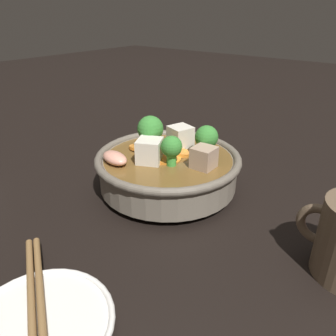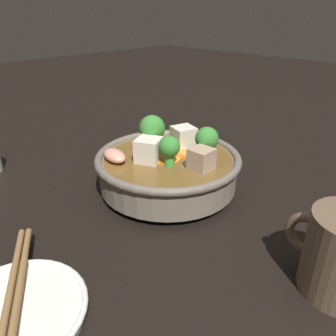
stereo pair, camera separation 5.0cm
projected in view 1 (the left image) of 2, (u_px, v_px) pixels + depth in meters
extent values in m
plane|color=black|center=(168.00, 189.00, 0.51)|extent=(3.00, 3.00, 0.00)
cylinder|color=slate|center=(168.00, 186.00, 0.51)|extent=(0.11, 0.11, 0.01)
cylinder|color=slate|center=(168.00, 171.00, 0.50)|extent=(0.21, 0.21, 0.04)
torus|color=#685F52|center=(168.00, 157.00, 0.49)|extent=(0.22, 0.22, 0.01)
cylinder|color=brown|center=(168.00, 165.00, 0.50)|extent=(0.19, 0.19, 0.02)
cylinder|color=orange|center=(165.00, 156.00, 0.49)|extent=(0.05, 0.05, 0.02)
cylinder|color=orange|center=(140.00, 147.00, 0.52)|extent=(0.05, 0.05, 0.01)
cylinder|color=orange|center=(179.00, 152.00, 0.50)|extent=(0.05, 0.05, 0.01)
cylinder|color=green|center=(171.00, 159.00, 0.46)|extent=(0.01, 0.01, 0.02)
sphere|color=#388433|center=(172.00, 146.00, 0.45)|extent=(0.03, 0.03, 0.03)
cylinder|color=green|center=(149.00, 146.00, 0.50)|extent=(0.02, 0.02, 0.02)
sphere|color=#388433|center=(148.00, 130.00, 0.49)|extent=(0.04, 0.04, 0.04)
cylinder|color=green|center=(206.00, 151.00, 0.49)|extent=(0.02, 0.02, 0.02)
sphere|color=#388433|center=(207.00, 137.00, 0.48)|extent=(0.03, 0.03, 0.03)
cube|color=silver|center=(150.00, 151.00, 0.47)|extent=(0.05, 0.05, 0.03)
cube|color=silver|center=(180.00, 136.00, 0.52)|extent=(0.04, 0.04, 0.03)
cube|color=tan|center=(204.00, 157.00, 0.45)|extent=(0.03, 0.03, 0.03)
ellipsoid|color=#EA9E84|center=(115.00, 158.00, 0.47)|extent=(0.05, 0.03, 0.02)
cylinder|color=white|center=(39.00, 329.00, 0.29)|extent=(0.13, 0.13, 0.01)
torus|color=white|center=(38.00, 325.00, 0.28)|extent=(0.13, 0.13, 0.01)
torus|color=brown|center=(319.00, 224.00, 0.35)|extent=(0.05, 0.01, 0.05)
cylinder|color=olive|center=(32.00, 321.00, 0.28)|extent=(0.20, 0.12, 0.01)
cylinder|color=olive|center=(42.00, 318.00, 0.28)|extent=(0.20, 0.12, 0.01)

